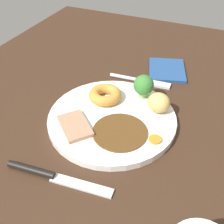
# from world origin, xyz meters

# --- Properties ---
(dining_table) EXTENTS (1.20, 0.84, 0.04)m
(dining_table) POSITION_xyz_m (0.00, 0.00, 0.02)
(dining_table) COLOR #382316
(dining_table) RESTS_ON ground
(dinner_plate) EXTENTS (0.26, 0.26, 0.01)m
(dinner_plate) POSITION_xyz_m (-0.03, 0.02, 0.04)
(dinner_plate) COLOR white
(dinner_plate) RESTS_ON dining_table
(gravy_pool) EXTENTS (0.10, 0.10, 0.00)m
(gravy_pool) POSITION_xyz_m (0.01, 0.06, 0.05)
(gravy_pool) COLOR #563819
(gravy_pool) RESTS_ON dinner_plate
(meat_slice_main) EXTENTS (0.09, 0.09, 0.01)m
(meat_slice_main) POSITION_xyz_m (0.03, -0.03, 0.05)
(meat_slice_main) COLOR tan
(meat_slice_main) RESTS_ON dinner_plate
(yorkshire_pudding) EXTENTS (0.07, 0.07, 0.02)m
(yorkshire_pudding) POSITION_xyz_m (-0.08, -0.01, 0.06)
(yorkshire_pudding) COLOR #C68938
(yorkshire_pudding) RESTS_ON dinner_plate
(roast_potato_left) EXTENTS (0.05, 0.06, 0.04)m
(roast_potato_left) POSITION_xyz_m (-0.09, 0.10, 0.07)
(roast_potato_left) COLOR #D8B260
(roast_potato_left) RESTS_ON dinner_plate
(carrot_coin_front) EXTENTS (0.02, 0.02, 0.00)m
(carrot_coin_front) POSITION_xyz_m (0.00, 0.12, 0.05)
(carrot_coin_front) COLOR orange
(carrot_coin_front) RESTS_ON dinner_plate
(broccoli_floret) EXTENTS (0.04, 0.04, 0.05)m
(broccoli_floret) POSITION_xyz_m (-0.12, 0.06, 0.08)
(broccoli_floret) COLOR #8CB766
(broccoli_floret) RESTS_ON dinner_plate
(fork) EXTENTS (0.02, 0.15, 0.01)m
(fork) POSITION_xyz_m (-0.19, 0.03, 0.04)
(fork) COLOR silver
(fork) RESTS_ON dining_table
(knife) EXTENTS (0.03, 0.19, 0.01)m
(knife) POSITION_xyz_m (0.14, -0.02, 0.04)
(knife) COLOR black
(knife) RESTS_ON dining_table
(folded_napkin) EXTENTS (0.13, 0.12, 0.01)m
(folded_napkin) POSITION_xyz_m (-0.27, 0.08, 0.04)
(folded_napkin) COLOR navy
(folded_napkin) RESTS_ON dining_table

